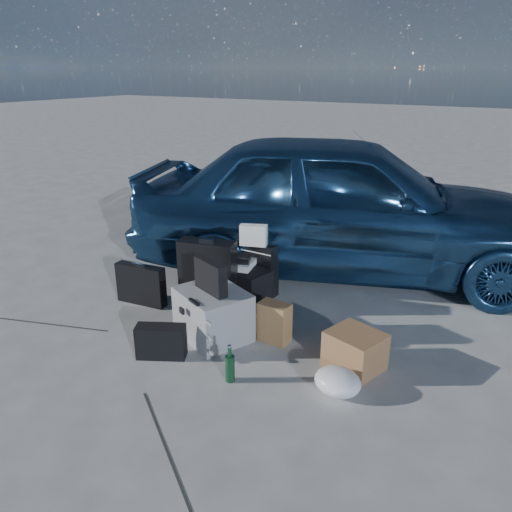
{
  "coord_description": "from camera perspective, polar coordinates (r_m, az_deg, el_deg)",
  "views": [
    {
      "loc": [
        2.47,
        -2.9,
        2.19
      ],
      "look_at": [
        0.23,
        0.85,
        0.54
      ],
      "focal_mm": 35.0,
      "sensor_mm": 36.0,
      "label": 1
    }
  ],
  "objects": [
    {
      "name": "green_bottle",
      "position": [
        3.77,
        -3.0,
        -12.23
      ],
      "size": [
        0.08,
        0.08,
        0.29
      ],
      "primitive_type": "cylinder",
      "rotation": [
        0.0,
        0.0,
        -0.06
      ],
      "color": "black",
      "rests_on": "ground"
    },
    {
      "name": "flat_box_white",
      "position": [
        4.88,
        -2.41,
        -0.86
      ],
      "size": [
        0.41,
        0.34,
        0.06
      ],
      "primitive_type": "cube",
      "rotation": [
        0.0,
        0.0,
        0.22
      ],
      "color": "white",
      "rests_on": "duffel_bag"
    },
    {
      "name": "duffel_bag",
      "position": [
        4.98,
        -2.37,
        -3.07
      ],
      "size": [
        0.78,
        0.45,
        0.36
      ],
      "primitive_type": "cube",
      "rotation": [
        0.0,
        0.0,
        -0.2
      ],
      "color": "black",
      "rests_on": "ground"
    },
    {
      "name": "car",
      "position": [
        5.63,
        9.93,
        5.97
      ],
      "size": [
        4.96,
        3.31,
        1.57
      ],
      "primitive_type": "imported",
      "rotation": [
        0.0,
        0.0,
        1.92
      ],
      "color": "#295584",
      "rests_on": "ground"
    },
    {
      "name": "messenger_bag",
      "position": [
        4.12,
        -10.79,
        -9.58
      ],
      "size": [
        0.42,
        0.31,
        0.28
      ],
      "primitive_type": "cube",
      "rotation": [
        0.0,
        0.0,
        0.48
      ],
      "color": "black",
      "rests_on": "ground"
    },
    {
      "name": "suitcase_right",
      "position": [
        5.08,
        -0.07,
        -1.4
      ],
      "size": [
        0.46,
        0.17,
        0.55
      ],
      "primitive_type": "cube",
      "rotation": [
        0.0,
        0.0,
        -0.02
      ],
      "color": "black",
      "rests_on": "ground"
    },
    {
      "name": "laptop_bag",
      "position": [
        4.17,
        -5.2,
        -2.34
      ],
      "size": [
        0.37,
        0.22,
        0.27
      ],
      "primitive_type": "cube",
      "rotation": [
        0.0,
        0.0,
        -0.37
      ],
      "color": "black",
      "rests_on": "pelican_case"
    },
    {
      "name": "suitcase_left",
      "position": [
        4.74,
        -5.53,
        -2.27
      ],
      "size": [
        0.56,
        0.32,
        0.69
      ],
      "primitive_type": "cube",
      "rotation": [
        0.0,
        0.0,
        0.25
      ],
      "color": "black",
      "rests_on": "ground"
    },
    {
      "name": "white_carton",
      "position": [
        4.94,
        -0.14,
        2.6
      ],
      "size": [
        0.31,
        0.28,
        0.21
      ],
      "primitive_type": "cube",
      "rotation": [
        0.0,
        0.0,
        0.31
      ],
      "color": "white",
      "rests_on": "suitcase_right"
    },
    {
      "name": "plastic_bag",
      "position": [
        3.71,
        9.32,
        -13.98
      ],
      "size": [
        0.38,
        0.34,
        0.19
      ],
      "primitive_type": "ellipsoid",
      "rotation": [
        0.0,
        0.0,
        -0.13
      ],
      "color": "silver",
      "rests_on": "ground"
    },
    {
      "name": "cardboard_box",
      "position": [
        3.99,
        11.24,
        -10.53
      ],
      "size": [
        0.48,
        0.44,
        0.3
      ],
      "primitive_type": "cube",
      "rotation": [
        0.0,
        0.0,
        -0.29
      ],
      "color": "brown",
      "rests_on": "ground"
    },
    {
      "name": "ground",
      "position": [
        4.39,
        -8.39,
        -9.42
      ],
      "size": [
        60.0,
        60.0,
        0.0
      ],
      "primitive_type": "plane",
      "color": "#AFAFAA",
      "rests_on": "ground"
    },
    {
      "name": "briefcase",
      "position": [
        5.02,
        -13.01,
        -3.19
      ],
      "size": [
        0.52,
        0.18,
        0.4
      ],
      "primitive_type": "cube",
      "rotation": [
        0.0,
        0.0,
        0.12
      ],
      "color": "black",
      "rests_on": "ground"
    },
    {
      "name": "kraft_bag",
      "position": [
        4.25,
        2.11,
        -7.59
      ],
      "size": [
        0.27,
        0.17,
        0.35
      ],
      "primitive_type": "cube",
      "rotation": [
        0.0,
        0.0,
        -0.05
      ],
      "color": "olive",
      "rests_on": "ground"
    },
    {
      "name": "pelican_case",
      "position": [
        4.31,
        -4.93,
        -6.63
      ],
      "size": [
        0.73,
        0.67,
        0.43
      ],
      "primitive_type": "cube",
      "rotation": [
        0.0,
        0.0,
        -0.41
      ],
      "color": "gray",
      "rests_on": "ground"
    },
    {
      "name": "flat_box_black",
      "position": [
        4.85,
        -2.23,
        -0.24
      ],
      "size": [
        0.32,
        0.27,
        0.06
      ],
      "primitive_type": "cube",
      "rotation": [
        0.0,
        0.0,
        0.38
      ],
      "color": "black",
      "rests_on": "flat_box_white"
    }
  ]
}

